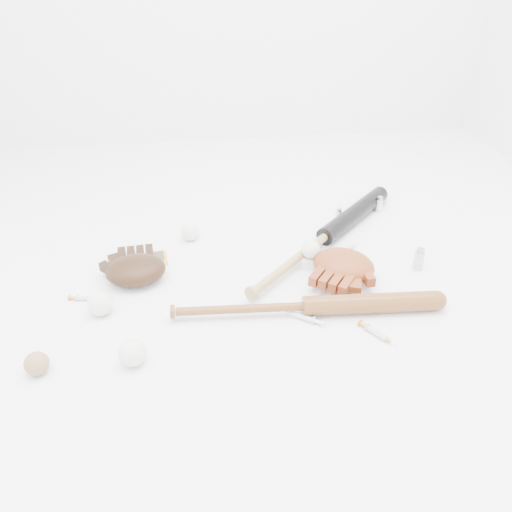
{
  "coord_description": "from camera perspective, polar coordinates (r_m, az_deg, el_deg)",
  "views": [
    {
      "loc": [
        -0.21,
        -1.41,
        0.99
      ],
      "look_at": [
        -0.01,
        0.06,
        0.06
      ],
      "focal_mm": 35.0,
      "sensor_mm": 36.0,
      "label": 1
    }
  ],
  "objects": [
    {
      "name": "baseball_mid",
      "position": [
        1.44,
        -13.95,
        -10.67
      ],
      "size": [
        0.08,
        0.08,
        0.08
      ],
      "primitive_type": "sphere",
      "color": "white",
      "rests_on": "ground"
    },
    {
      "name": "trading_card",
      "position": [
        1.89,
        -11.23,
        -0.27
      ],
      "size": [
        0.08,
        0.11,
        0.01
      ],
      "primitive_type": "cube",
      "rotation": [
        0.0,
        0.0,
        0.11
      ],
      "color": "gold",
      "rests_on": "ground"
    },
    {
      "name": "baseball_upper",
      "position": [
        1.97,
        -7.56,
        2.77
      ],
      "size": [
        0.07,
        0.07,
        0.07
      ],
      "primitive_type": "sphere",
      "color": "white",
      "rests_on": "ground"
    },
    {
      "name": "glove_tan",
      "position": [
        1.76,
        9.97,
        -0.99
      ],
      "size": [
        0.36,
        0.36,
        0.09
      ],
      "primitive_type": null,
      "rotation": [
        0.0,
        0.0,
        2.49
      ],
      "color": "maroon",
      "rests_on": "ground"
    },
    {
      "name": "syringe_2",
      "position": [
        1.93,
        10.34,
        0.78
      ],
      "size": [
        0.14,
        0.1,
        0.02
      ],
      "primitive_type": null,
      "rotation": [
        0.0,
        0.0,
        0.55
      ],
      "color": "#ADBCC6",
      "rests_on": "ground"
    },
    {
      "name": "vial_1",
      "position": [
        2.24,
        13.93,
        5.78
      ],
      "size": [
        0.03,
        0.03,
        0.07
      ],
      "primitive_type": "cylinder",
      "color": "#B3BDC5",
      "rests_on": "ground"
    },
    {
      "name": "baseball_aged",
      "position": [
        1.5,
        -23.78,
        -11.19
      ],
      "size": [
        0.07,
        0.07,
        0.07
      ],
      "primitive_type": "sphere",
      "color": "#947047",
      "rests_on": "ground"
    },
    {
      "name": "baseball_on_pedestal",
      "position": [
        1.79,
        6.3,
        0.77
      ],
      "size": [
        0.07,
        0.07,
        0.07
      ],
      "primitive_type": "sphere",
      "color": "white",
      "rests_on": "pedestal"
    },
    {
      "name": "bat_dark",
      "position": [
        1.94,
        7.97,
        2.27
      ],
      "size": [
        0.76,
        0.76,
        0.07
      ],
      "primitive_type": null,
      "rotation": [
        0.0,
        0.0,
        0.79
      ],
      "color": "black",
      "rests_on": "ground"
    },
    {
      "name": "syringe_3",
      "position": [
        1.54,
        13.64,
        -8.58
      ],
      "size": [
        0.11,
        0.14,
        0.02
      ],
      "primitive_type": null,
      "rotation": [
        0.0,
        0.0,
        -0.99
      ],
      "color": "#ADBCC6",
      "rests_on": "ground"
    },
    {
      "name": "glove_dark",
      "position": [
        1.76,
        -13.58,
        -1.53
      ],
      "size": [
        0.26,
        0.26,
        0.09
      ],
      "primitive_type": null,
      "rotation": [
        0.0,
        0.0,
        0.08
      ],
      "color": "black",
      "rests_on": "ground"
    },
    {
      "name": "vial_3",
      "position": [
        1.87,
        18.12,
        -0.31
      ],
      "size": [
        0.04,
        0.04,
        0.08
      ],
      "primitive_type": "cylinder",
      "color": "#B3BDC5",
      "rests_on": "ground"
    },
    {
      "name": "baseball_left",
      "position": [
        1.64,
        -17.39,
        -5.19
      ],
      "size": [
        0.08,
        0.08,
        0.08
      ],
      "primitive_type": "sphere",
      "color": "white",
      "rests_on": "ground"
    },
    {
      "name": "pedestal",
      "position": [
        1.82,
        6.21,
        -0.63
      ],
      "size": [
        0.08,
        0.08,
        0.04
      ],
      "primitive_type": "cube",
      "rotation": [
        0.0,
        0.0,
        -0.18
      ],
      "color": "white",
      "rests_on": "ground"
    },
    {
      "name": "vial_0",
      "position": [
        2.1,
        9.42,
        4.49
      ],
      "size": [
        0.03,
        0.03,
        0.07
      ],
      "primitive_type": "cylinder",
      "color": "#B3BDC5",
      "rests_on": "ground"
    },
    {
      "name": "syringe_1",
      "position": [
        1.57,
        5.37,
        -6.96
      ],
      "size": [
        0.15,
        0.12,
        0.02
      ],
      "primitive_type": null,
      "rotation": [
        0.0,
        0.0,
        2.52
      ],
      "color": "#ADBCC6",
      "rests_on": "ground"
    },
    {
      "name": "syringe_0",
      "position": [
        1.73,
        -18.84,
        -4.6
      ],
      "size": [
        0.14,
        0.05,
        0.02
      ],
      "primitive_type": null,
      "rotation": [
        0.0,
        0.0,
        -0.18
      ],
      "color": "#ADBCC6",
      "rests_on": "ground"
    },
    {
      "name": "bat_wood",
      "position": [
        1.57,
        5.72,
        -5.73
      ],
      "size": [
        0.89,
        0.12,
        0.07
      ],
      "primitive_type": null,
      "rotation": [
        0.0,
        0.0,
        -0.07
      ],
      "color": "brown",
      "rests_on": "ground"
    },
    {
      "name": "vial_2",
      "position": [
        1.79,
        8.14,
        -0.47
      ],
      "size": [
        0.03,
        0.03,
        0.08
      ],
      "primitive_type": "cylinder",
      "color": "#B3BDC5",
      "rests_on": "ground"
    }
  ]
}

